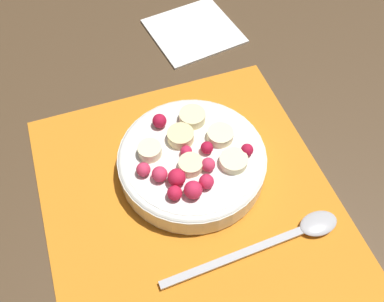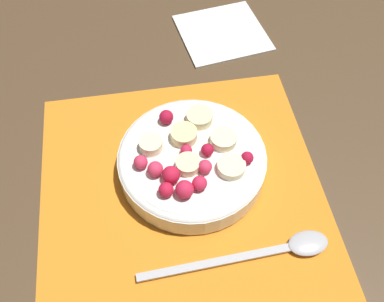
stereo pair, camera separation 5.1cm
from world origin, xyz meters
name	(u,v)px [view 2 (the right image)]	position (x,y,z in m)	size (l,w,h in m)	color
ground_plane	(186,217)	(0.00, 0.00, 0.00)	(3.00, 3.00, 0.00)	#4C3823
placemat	(186,215)	(0.00, 0.00, 0.00)	(0.42, 0.35, 0.01)	orange
fruit_bowl	(192,160)	(0.06, -0.02, 0.03)	(0.18, 0.18, 0.05)	silver
spoon	(275,250)	(-0.06, -0.09, 0.01)	(0.03, 0.22, 0.01)	#B2B2B7
napkin	(222,32)	(0.32, -0.11, 0.00)	(0.15, 0.15, 0.01)	white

